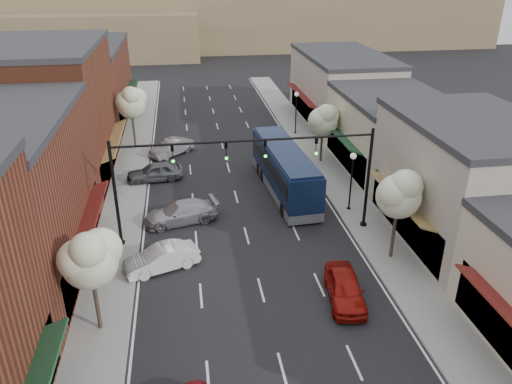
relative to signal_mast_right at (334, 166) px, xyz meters
name	(u,v)px	position (x,y,z in m)	size (l,w,h in m)	color
ground	(267,313)	(-5.62, -8.00, -4.62)	(160.00, 160.00, 0.00)	black
sidewalk_left	(129,179)	(-14.02, 10.50, -4.55)	(2.80, 73.00, 0.15)	gray
sidewalk_right	(326,168)	(2.78, 10.50, -4.55)	(2.80, 73.00, 0.15)	gray
curb_left	(146,178)	(-12.62, 10.50, -4.55)	(0.25, 73.00, 0.17)	gray
curb_right	(310,169)	(1.38, 10.50, -4.55)	(0.25, 73.00, 0.17)	gray
bldg_left_midfar	(47,114)	(-19.86, 12.00, 0.78)	(10.14, 14.10, 10.90)	brown
bldg_left_far	(82,84)	(-19.84, 28.00, -0.46)	(10.14, 18.10, 8.40)	brown
bldg_right_midnear	(467,181)	(8.10, -2.00, -0.72)	(9.14, 12.10, 7.90)	#A4988C
bldg_right_midfar	(390,133)	(8.08, 10.00, -1.46)	(9.14, 12.10, 6.40)	beige
bldg_right_far	(341,88)	(8.09, 24.00, -0.96)	(9.14, 16.10, 7.40)	#A4988C
hill_far	(194,15)	(-5.62, 82.00, 1.38)	(120.00, 30.00, 12.00)	#7A6647
hill_near	(58,35)	(-30.62, 70.00, -0.62)	(50.00, 20.00, 8.00)	#7A6647
signal_mast_right	(334,166)	(0.00, 0.00, 0.00)	(8.22, 0.46, 7.00)	black
signal_mast_left	(154,176)	(-11.24, 0.00, 0.00)	(8.22, 0.46, 7.00)	black
tree_right_near	(400,192)	(2.73, -4.05, -0.17)	(2.85, 2.65, 5.95)	#47382B
tree_right_far	(324,119)	(2.73, 11.95, -0.63)	(2.85, 2.65, 5.43)	#47382B
tree_left_near	(90,257)	(-13.87, -8.05, -0.40)	(2.85, 2.65, 5.69)	#47382B
tree_left_far	(131,102)	(-13.87, 17.95, -0.02)	(2.85, 2.65, 6.13)	#47382B
lamp_post_near	(352,172)	(2.18, 2.50, -1.62)	(0.44, 0.44, 4.44)	black
lamp_post_far	(296,106)	(2.18, 20.00, -1.62)	(0.44, 0.44, 4.44)	black
coach_bus	(284,169)	(-1.80, 6.43, -2.77)	(3.27, 11.76, 3.55)	#0E1B39
red_hatchback	(345,288)	(-1.38, -7.52, -3.86)	(1.79, 4.45, 1.52)	maroon
parked_car_b	(161,258)	(-11.04, -3.07, -3.90)	(1.52, 4.37, 1.44)	white
parked_car_c	(181,213)	(-9.82, 2.56, -3.89)	(2.06, 5.07, 1.47)	#A9A9AF
parked_car_d	(155,172)	(-11.82, 10.06, -3.86)	(1.81, 4.49, 1.53)	#4F5256
parked_car_e	(171,147)	(-10.50, 15.88, -3.90)	(1.53, 4.40, 1.45)	#9E9EA3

